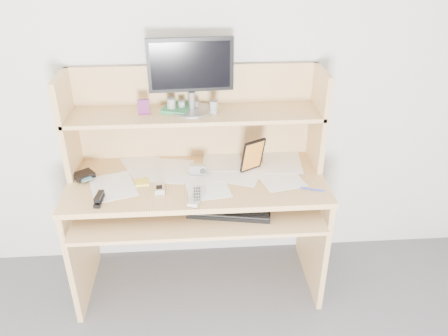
{
  "coord_description": "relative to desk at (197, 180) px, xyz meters",
  "views": [
    {
      "loc": [
        0.0,
        -0.59,
        1.95
      ],
      "look_at": [
        0.14,
        1.43,
        0.84
      ],
      "focal_mm": 35.0,
      "sensor_mm": 36.0,
      "label": 1
    }
  ],
  "objects": [
    {
      "name": "blue_pen",
      "position": [
        0.6,
        -0.25,
        0.07
      ],
      "size": [
        0.12,
        0.05,
        0.01
      ],
      "primitive_type": "cylinder",
      "rotation": [
        1.57,
        0.0,
        1.22
      ],
      "color": "#1829B6",
      "rests_on": "paper_clutter"
    },
    {
      "name": "shelf_book",
      "position": [
        -0.09,
        0.12,
        0.4
      ],
      "size": [
        0.2,
        0.23,
        0.02
      ],
      "primitive_type": "cube",
      "rotation": [
        0.0,
        0.0,
        -0.34
      ],
      "color": "#307A41",
      "rests_on": "desk"
    },
    {
      "name": "back_wall",
      "position": [
        0.0,
        0.24,
        0.56
      ],
      "size": [
        3.6,
        0.04,
        2.5
      ],
      "primitive_type": "cube",
      "color": "beige",
      "rests_on": "floor"
    },
    {
      "name": "chip_stack_b",
      "position": [
        -0.13,
        0.09,
        0.42
      ],
      "size": [
        0.06,
        0.06,
        0.07
      ],
      "primitive_type": "cylinder",
      "rotation": [
        0.0,
        0.0,
        0.34
      ],
      "color": "white",
      "rests_on": "desk"
    },
    {
      "name": "card_box",
      "position": [
        -0.27,
        0.06,
        0.43
      ],
      "size": [
        0.06,
        0.02,
        0.08
      ],
      "primitive_type": "cube",
      "rotation": [
        0.0,
        0.0,
        0.06
      ],
      "color": "#A31527",
      "rests_on": "desk"
    },
    {
      "name": "chip_stack_c",
      "position": [
        0.01,
        0.12,
        0.41
      ],
      "size": [
        0.04,
        0.04,
        0.04
      ],
      "primitive_type": "cylinder",
      "rotation": [
        0.0,
        0.0,
        -0.33
      ],
      "color": "black",
      "rests_on": "desk"
    },
    {
      "name": "monitor",
      "position": [
        -0.01,
        0.1,
        0.59
      ],
      "size": [
        0.45,
        0.23,
        0.39
      ],
      "rotation": [
        0.0,
        0.0,
        0.06
      ],
      "color": "#99989D",
      "rests_on": "desk"
    },
    {
      "name": "flip_phone",
      "position": [
        -0.2,
        -0.19,
        0.07
      ],
      "size": [
        0.06,
        0.1,
        0.02
      ],
      "primitive_type": "cube",
      "rotation": [
        0.0,
        0.0,
        0.09
      ],
      "color": "silver",
      "rests_on": "paper_clutter"
    },
    {
      "name": "keyboard",
      "position": [
        0.16,
        -0.28,
        -0.03
      ],
      "size": [
        0.45,
        0.23,
        0.03
      ],
      "rotation": [
        0.0,
        0.0,
        -0.18
      ],
      "color": "black",
      "rests_on": "desk"
    },
    {
      "name": "desk",
      "position": [
        0.0,
        0.0,
        0.0
      ],
      "size": [
        1.4,
        0.7,
        1.3
      ],
      "color": "tan",
      "rests_on": "floor"
    },
    {
      "name": "chip_stack_d",
      "position": [
        0.1,
        0.03,
        0.42
      ],
      "size": [
        0.05,
        0.05,
        0.07
      ],
      "primitive_type": "cylinder",
      "rotation": [
        0.0,
        0.0,
        -0.19
      ],
      "color": "white",
      "rests_on": "desk"
    },
    {
      "name": "chip_stack_a",
      "position": [
        -0.07,
        0.11,
        0.41
      ],
      "size": [
        0.04,
        0.04,
        0.05
      ],
      "primitive_type": "cylinder",
      "rotation": [
        0.0,
        0.0,
        -0.05
      ],
      "color": "black",
      "rests_on": "desk"
    },
    {
      "name": "stapler",
      "position": [
        -0.49,
        -0.28,
        0.08
      ],
      "size": [
        0.04,
        0.12,
        0.04
      ],
      "primitive_type": "cube",
      "rotation": [
        0.0,
        0.0,
        -0.05
      ],
      "color": "black",
      "rests_on": "paper_clutter"
    },
    {
      "name": "game_case",
      "position": [
        0.31,
        -0.02,
        0.16
      ],
      "size": [
        0.13,
        0.08,
        0.19
      ],
      "primitive_type": "cube",
      "rotation": [
        0.0,
        0.0,
        0.52
      ],
      "color": "black",
      "rests_on": "paper_clutter"
    },
    {
      "name": "sticky_note_pad",
      "position": [
        -0.3,
        -0.11,
        0.06
      ],
      "size": [
        0.08,
        0.08,
        0.01
      ],
      "primitive_type": "cube",
      "rotation": [
        0.0,
        0.0,
        0.1
      ],
      "color": "#FFE843",
      "rests_on": "desk"
    },
    {
      "name": "paper_clutter",
      "position": [
        0.0,
        -0.08,
        0.06
      ],
      "size": [
        1.32,
        0.54,
        0.01
      ],
      "primitive_type": "cube",
      "color": "white",
      "rests_on": "desk"
    },
    {
      "name": "digital_camera",
      "position": [
        0.01,
        -0.04,
        0.09
      ],
      "size": [
        0.1,
        0.05,
        0.06
      ],
      "primitive_type": "cube",
      "rotation": [
        0.0,
        0.0,
        -0.16
      ],
      "color": "#A5A5A7",
      "rests_on": "paper_clutter"
    },
    {
      "name": "tv_remote",
      "position": [
        -0.0,
        -0.28,
        0.07
      ],
      "size": [
        0.1,
        0.19,
        0.02
      ],
      "primitive_type": "cube",
      "rotation": [
        0.0,
        0.0,
        -0.29
      ],
      "color": "#B0AFAA",
      "rests_on": "paper_clutter"
    },
    {
      "name": "wallet",
      "position": [
        -0.62,
        -0.03,
        0.07
      ],
      "size": [
        0.13,
        0.13,
        0.03
      ],
      "primitive_type": "cube",
      "rotation": [
        0.0,
        0.0,
        0.67
      ],
      "color": "black",
      "rests_on": "paper_clutter"
    }
  ]
}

